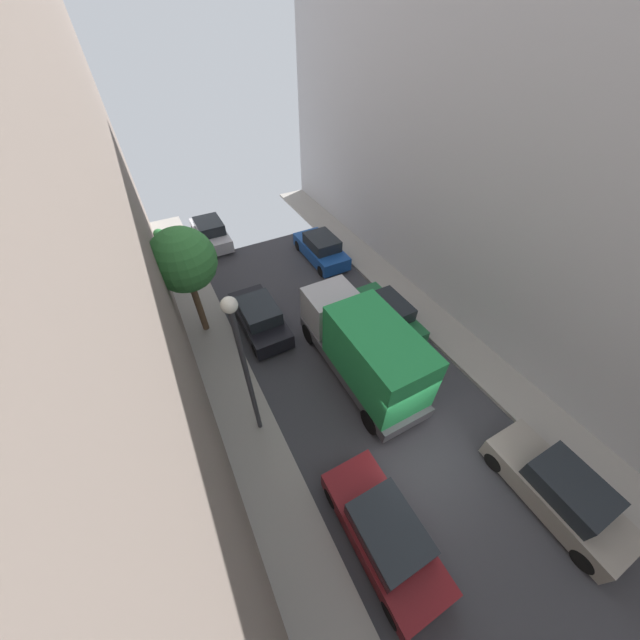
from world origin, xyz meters
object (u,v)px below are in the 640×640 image
parked_car_right_3 (386,314)px  street_tree_0 (183,261)px  delivery_truck (363,348)px  lamp_post (242,357)px  parked_car_left_3 (260,317)px  parked_car_left_2 (384,532)px  parked_car_left_4 (211,233)px  potted_plant_2 (159,235)px  parked_car_right_4 (321,249)px  parked_car_right_2 (559,490)px

parked_car_right_3 → street_tree_0: (-7.78, 3.76, 3.28)m
delivery_truck → lamp_post: 5.19m
parked_car_right_3 → parked_car_left_3: bearing=153.8°
parked_car_left_2 → delivery_truck: bearing=63.1°
parked_car_left_2 → parked_car_left_4: bearing=90.0°
street_tree_0 → parked_car_left_3: bearing=-24.8°
parked_car_left_3 → delivery_truck: (2.70, -4.64, 1.07)m
parked_car_left_3 → potted_plant_2: parked_car_left_3 is taller
parked_car_right_3 → delivery_truck: bearing=-143.8°
lamp_post → parked_car_right_4: bearing=50.4°
parked_car_left_4 → parked_car_right_3: same height
lamp_post → parked_car_right_2: bearing=-42.3°
parked_car_right_4 → potted_plant_2: parked_car_right_4 is taller
parked_car_left_3 → delivery_truck: bearing=-59.8°
parked_car_right_3 → parked_car_right_4: bearing=90.0°
parked_car_left_4 → delivery_truck: (2.70, -13.59, 1.07)m
potted_plant_2 → delivery_truck: bearing=-69.2°
parked_car_left_3 → parked_car_right_3: (5.40, -2.66, 0.00)m
parked_car_right_2 → parked_car_right_3: (0.00, 8.91, 0.00)m
parked_car_right_2 → parked_car_left_3: bearing=115.0°
parked_car_left_3 → parked_car_left_4: (0.00, 8.95, 0.00)m
parked_car_left_2 → potted_plant_2: (-2.97, 20.26, -0.07)m
parked_car_left_2 → parked_car_right_3: (5.40, 7.30, 0.00)m
parked_car_left_4 → lamp_post: lamp_post is taller
lamp_post → street_tree_0: bearing=94.6°
street_tree_0 → parked_car_right_2: bearing=-58.4°
potted_plant_2 → parked_car_left_3: bearing=-73.9°
parked_car_left_4 → delivery_truck: delivery_truck is taller
parked_car_left_3 → parked_car_left_4: same height
parked_car_right_2 → lamp_post: lamp_post is taller
delivery_truck → parked_car_right_2: bearing=-68.7°
parked_car_right_4 → delivery_truck: bearing=-107.6°
potted_plant_2 → parked_car_left_2: bearing=-81.7°
parked_car_right_4 → street_tree_0: (-7.78, -2.79, 3.28)m
parked_car_left_3 → parked_car_right_4: (5.40, 3.90, 0.00)m
parked_car_left_3 → potted_plant_2: 10.72m
street_tree_0 → lamp_post: size_ratio=0.84×
parked_car_left_3 → delivery_truck: size_ratio=0.64×
parked_car_left_2 → parked_car_left_3: same height
parked_car_left_2 → lamp_post: 6.39m
parked_car_left_4 → parked_car_right_2: size_ratio=1.00×
parked_car_right_4 → delivery_truck: 9.02m
parked_car_left_2 → parked_car_left_3: 9.96m
parked_car_right_2 → street_tree_0: street_tree_0 is taller
parked_car_left_3 → parked_car_right_4: same height
street_tree_0 → lamp_post: bearing=-85.4°
parked_car_left_4 → street_tree_0: size_ratio=0.80×
parked_car_left_3 → street_tree_0: street_tree_0 is taller
delivery_truck → lamp_post: (-4.60, -0.30, 2.39)m
parked_car_left_2 → delivery_truck: delivery_truck is taller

